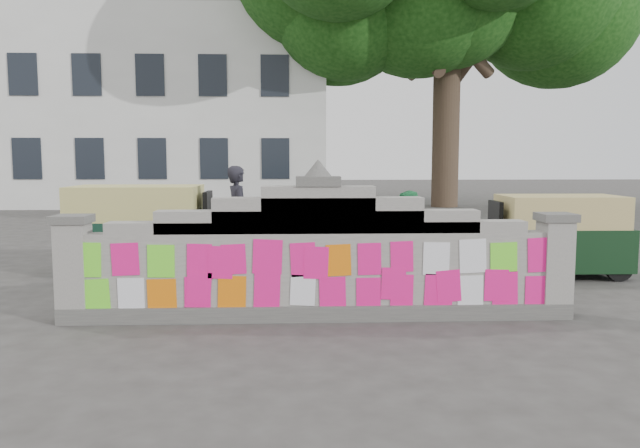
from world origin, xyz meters
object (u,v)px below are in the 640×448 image
(cyclist_bike, at_px, (239,249))
(pedestrian, at_px, (409,235))
(rickshaw_right, at_px, (556,235))
(rickshaw_left, at_px, (142,228))
(cyclist_rider, at_px, (238,229))

(cyclist_bike, height_order, pedestrian, pedestrian)
(cyclist_bike, relative_size, rickshaw_right, 0.73)
(rickshaw_left, bearing_deg, rickshaw_right, -4.38)
(cyclist_bike, height_order, cyclist_rider, cyclist_rider)
(cyclist_bike, bearing_deg, pedestrian, -116.60)
(cyclist_rider, xyz_separation_m, rickshaw_left, (-1.74, 0.44, -0.02))
(pedestrian, xyz_separation_m, rickshaw_right, (2.56, 0.17, -0.02))
(cyclist_rider, height_order, rickshaw_right, cyclist_rider)
(cyclist_bike, distance_m, rickshaw_left, 1.82)
(rickshaw_left, height_order, rickshaw_right, rickshaw_left)
(pedestrian, bearing_deg, rickshaw_right, 62.62)
(pedestrian, xyz_separation_m, rickshaw_left, (-4.61, 0.78, 0.06))
(pedestrian, distance_m, rickshaw_left, 4.67)
(rickshaw_left, bearing_deg, pedestrian, -9.13)
(cyclist_bike, distance_m, rickshaw_right, 5.44)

